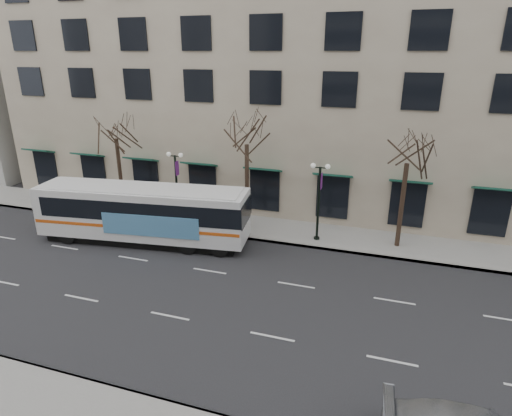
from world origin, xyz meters
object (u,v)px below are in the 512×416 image
at_px(tree_far_left, 115,125).
at_px(tree_far_right, 409,147).
at_px(lamp_post_left, 177,184).
at_px(city_bus, 144,212).
at_px(tree_far_mid, 247,130).
at_px(lamp_post_right, 319,199).

distance_m(tree_far_left, tree_far_right, 20.00).
bearing_deg(lamp_post_left, city_bus, -99.71).
bearing_deg(city_bus, tree_far_mid, 28.42).
distance_m(tree_far_mid, city_bus, 8.44).
bearing_deg(tree_far_mid, lamp_post_right, -6.83).
relative_size(lamp_post_left, city_bus, 0.38).
height_order(lamp_post_left, lamp_post_right, same).
height_order(lamp_post_left, city_bus, lamp_post_left).
relative_size(lamp_post_right, city_bus, 0.38).
bearing_deg(lamp_post_right, lamp_post_left, 180.00).
bearing_deg(lamp_post_left, tree_far_mid, 6.85).
bearing_deg(tree_far_mid, tree_far_right, -0.00).
bearing_deg(lamp_post_left, tree_far_left, 173.17).
relative_size(tree_far_mid, tree_far_right, 1.06).
bearing_deg(tree_far_right, tree_far_mid, 180.00).
bearing_deg(lamp_post_right, city_bus, -162.06).
relative_size(tree_far_left, tree_far_right, 1.03).
xyz_separation_m(tree_far_right, city_bus, (-15.58, -4.03, -4.41)).
xyz_separation_m(lamp_post_left, city_bus, (-0.59, -3.43, -0.93)).
xyz_separation_m(lamp_post_left, lamp_post_right, (10.00, 0.00, 0.00)).
distance_m(tree_far_left, city_bus, 7.60).
height_order(tree_far_left, tree_far_mid, tree_far_mid).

